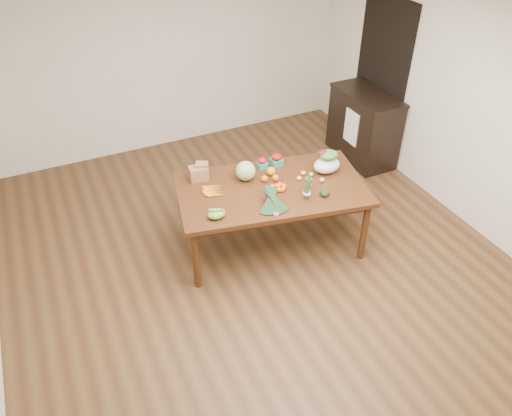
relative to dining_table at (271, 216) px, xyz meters
name	(u,v)px	position (x,y,z in m)	size (l,w,h in m)	color
floor	(262,271)	(-0.27, -0.35, -0.38)	(6.00, 6.00, 0.00)	#54391D
room_walls	(263,159)	(-0.27, -0.35, 0.97)	(5.02, 6.02, 2.70)	silver
dining_table	(271,216)	(0.00, 0.00, 0.00)	(1.90, 1.06, 0.75)	#4A2A11
doorway_dark	(380,79)	(2.21, 1.25, 0.68)	(0.02, 1.00, 2.10)	black
cabinet	(363,126)	(1.95, 1.13, 0.10)	(0.52, 1.02, 0.94)	black
dish_towel	(351,127)	(1.69, 1.05, 0.18)	(0.02, 0.28, 0.45)	white
paper_bag	(198,172)	(-0.62, 0.45, 0.46)	(0.25, 0.21, 0.18)	olive
cabbage	(246,171)	(-0.18, 0.24, 0.48)	(0.20, 0.20, 0.20)	#90B568
strawberry_basket_a	(262,164)	(0.07, 0.38, 0.42)	(0.10, 0.10, 0.09)	red
strawberry_basket_b	(276,161)	(0.23, 0.35, 0.43)	(0.12, 0.12, 0.11)	#AE120B
orange_a	(264,179)	(-0.02, 0.12, 0.41)	(0.07, 0.07, 0.07)	orange
orange_b	(271,171)	(0.09, 0.20, 0.42)	(0.09, 0.09, 0.09)	#FF9E0F
orange_c	(275,178)	(0.09, 0.09, 0.41)	(0.07, 0.07, 0.07)	orange
mandarin_cluster	(279,187)	(0.04, -0.08, 0.41)	(0.18, 0.18, 0.08)	orange
carrots	(214,191)	(-0.56, 0.17, 0.39)	(0.22, 0.22, 0.03)	orange
snap_pea_bag	(217,214)	(-0.69, -0.23, 0.41)	(0.17, 0.13, 0.08)	#629934
kale_bunch	(273,202)	(-0.15, -0.34, 0.45)	(0.32, 0.40, 0.16)	black
asparagus_bundle	(307,188)	(0.22, -0.32, 0.50)	(0.08, 0.08, 0.25)	#4B7736
potato_a	(299,178)	(0.31, 0.00, 0.40)	(0.05, 0.05, 0.05)	#CBBB75
potato_b	(309,185)	(0.35, -0.15, 0.40)	(0.05, 0.04, 0.04)	tan
potato_c	(311,174)	(0.46, 0.01, 0.40)	(0.05, 0.04, 0.04)	tan
potato_d	(303,173)	(0.40, 0.06, 0.40)	(0.05, 0.05, 0.05)	tan
potato_e	(322,180)	(0.51, -0.14, 0.40)	(0.06, 0.05, 0.05)	tan
avocado_a	(324,194)	(0.39, -0.36, 0.41)	(0.06, 0.09, 0.06)	black
avocado_b	(325,192)	(0.42, -0.35, 0.41)	(0.06, 0.09, 0.06)	black
salad_bag	(327,163)	(0.65, 0.01, 0.49)	(0.29, 0.22, 0.23)	white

